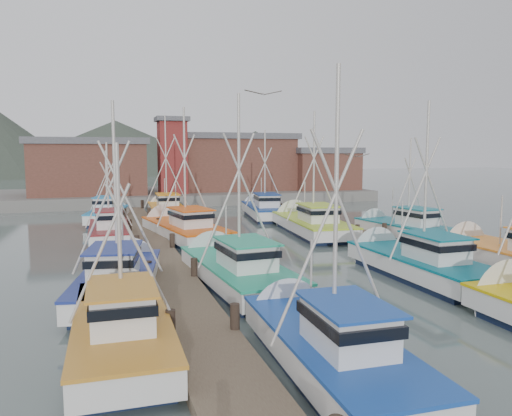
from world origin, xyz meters
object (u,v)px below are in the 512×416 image
object	(u,v)px
boat_4	(234,269)
boat_12	(166,210)
boat_8	(182,229)
boat_0	(323,343)
lookout_tower	(172,155)

from	to	relation	value
boat_4	boat_12	world-z (taller)	boat_12
boat_8	boat_12	world-z (taller)	boat_12
boat_0	boat_8	world-z (taller)	boat_8
boat_8	boat_12	size ratio (longest dim) A/B	1.08
lookout_tower	boat_12	xyz separation A→B (m)	(-2.26, -11.51, -4.87)
lookout_tower	boat_0	size ratio (longest dim) A/B	0.97
boat_0	boat_12	distance (m)	33.07
lookout_tower	boat_8	xyz separation A→B (m)	(-2.67, -23.04, -4.87)
boat_12	boat_0	bearing A→B (deg)	-88.13
boat_0	boat_12	xyz separation A→B (m)	(-0.07, 33.07, 0.00)
lookout_tower	boat_4	world-z (taller)	lookout_tower
boat_0	boat_8	bearing A→B (deg)	92.76
lookout_tower	boat_8	bearing A→B (deg)	-96.62
boat_4	boat_8	bearing A→B (deg)	87.27
boat_0	boat_8	size ratio (longest dim) A/B	0.82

